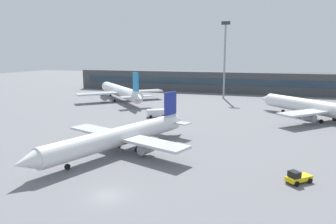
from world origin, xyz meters
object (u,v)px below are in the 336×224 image
at_px(floodlight_tower_west, 225,55).
at_px(airplane_far, 120,91).
at_px(airplane_near, 119,137).
at_px(baggage_tug_yellow, 298,177).
at_px(airplane_mid, 321,108).
at_px(service_van_white, 156,113).

bearing_deg(floodlight_tower_west, airplane_far, -154.24).
relative_size(airplane_near, airplane_far, 1.02).
bearing_deg(floodlight_tower_west, baggage_tug_yellow, -75.27).
bearing_deg(airplane_mid, baggage_tug_yellow, -101.12).
height_order(airplane_mid, floodlight_tower_west, floodlight_tower_west).
bearing_deg(airplane_mid, service_van_white, -168.94).
distance_m(airplane_near, service_van_white, 31.59).
distance_m(airplane_near, floodlight_tower_west, 74.84).
bearing_deg(airplane_near, floodlight_tower_west, 83.79).
relative_size(baggage_tug_yellow, service_van_white, 0.66).
bearing_deg(baggage_tug_yellow, airplane_near, 170.05).
height_order(airplane_mid, baggage_tug_yellow, airplane_mid).
xyz_separation_m(baggage_tug_yellow, floodlight_tower_west, (-20.55, 78.18, 15.55)).
bearing_deg(floodlight_tower_west, service_van_white, -106.34).
height_order(airplane_near, airplane_far, airplane_far).
xyz_separation_m(airplane_mid, airplane_far, (-64.64, 16.74, 0.19)).
bearing_deg(airplane_near, baggage_tug_yellow, -9.95).
relative_size(airplane_mid, airplane_far, 0.93).
height_order(airplane_far, floodlight_tower_west, floodlight_tower_west).
height_order(airplane_far, service_van_white, airplane_far).
distance_m(airplane_near, baggage_tug_yellow, 29.02).
bearing_deg(airplane_far, baggage_tug_yellow, -47.54).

